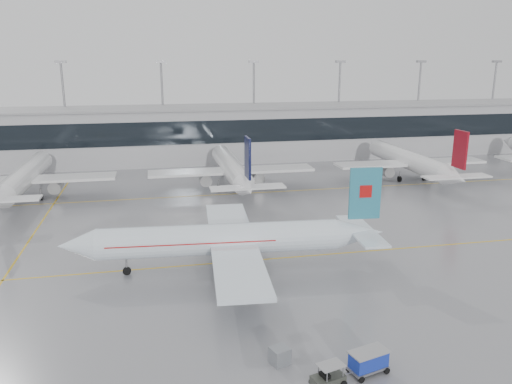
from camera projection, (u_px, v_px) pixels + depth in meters
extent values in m
plane|color=gray|center=(276.00, 258.00, 58.81)|extent=(320.00, 320.00, 0.00)
cube|color=gold|center=(276.00, 258.00, 58.81)|extent=(120.00, 0.25, 0.01)
cube|color=gold|center=(235.00, 194.00, 87.21)|extent=(120.00, 0.25, 0.01)
cube|color=gold|center=(34.00, 234.00, 67.16)|extent=(0.25, 60.00, 0.01)
cube|color=#A5A5A9|center=(213.00, 134.00, 115.97)|extent=(180.00, 15.00, 12.00)
cube|color=black|center=(217.00, 132.00, 108.44)|extent=(180.00, 0.20, 5.00)
cube|color=gray|center=(212.00, 107.00, 114.39)|extent=(182.00, 16.00, 0.40)
cylinder|color=gray|center=(65.00, 113.00, 113.94)|extent=(0.50, 0.50, 22.00)
cube|color=gray|center=(60.00, 62.00, 111.04)|extent=(2.40, 1.00, 0.60)
cylinder|color=gray|center=(163.00, 111.00, 118.23)|extent=(0.50, 0.50, 22.00)
cube|color=gray|center=(161.00, 62.00, 115.33)|extent=(2.40, 1.00, 0.60)
cylinder|color=gray|center=(254.00, 109.00, 122.52)|extent=(0.50, 0.50, 22.00)
cube|color=gray|center=(254.00, 62.00, 119.63)|extent=(2.40, 1.00, 0.60)
cylinder|color=gray|center=(339.00, 107.00, 126.81)|extent=(0.50, 0.50, 22.00)
cube|color=gray|center=(340.00, 62.00, 123.92)|extent=(2.40, 1.00, 0.60)
cylinder|color=gray|center=(418.00, 106.00, 131.10)|extent=(0.50, 0.50, 22.00)
cube|color=gray|center=(421.00, 62.00, 128.21)|extent=(2.40, 1.00, 0.60)
cylinder|color=gray|center=(492.00, 104.00, 135.39)|extent=(0.50, 0.50, 22.00)
cube|color=gray|center=(497.00, 61.00, 132.50)|extent=(2.40, 1.00, 0.60)
cylinder|color=white|center=(219.00, 239.00, 54.63)|extent=(26.40, 5.40, 3.44)
cone|color=white|center=(77.00, 246.00, 52.77)|extent=(4.25, 3.73, 3.44)
cone|color=white|center=(359.00, 233.00, 56.60)|extent=(5.84, 3.85, 3.44)
cube|color=white|center=(233.00, 242.00, 54.92)|extent=(7.12, 28.70, 0.45)
cube|color=white|center=(361.00, 230.00, 56.54)|extent=(3.61, 11.10, 0.25)
cube|color=teal|center=(365.00, 193.00, 55.45)|extent=(3.62, 0.62, 5.87)
cylinder|color=#949495|center=(232.00, 273.00, 50.64)|extent=(3.75, 2.36, 2.10)
cylinder|color=#949495|center=(226.00, 240.00, 59.84)|extent=(3.75, 2.36, 2.10)
cylinder|color=gray|center=(126.00, 265.00, 54.01)|extent=(0.20, 0.20, 1.47)
cylinder|color=black|center=(127.00, 271.00, 54.20)|extent=(0.92, 0.37, 0.90)
cylinder|color=gray|center=(245.00, 267.00, 53.05)|extent=(0.24, 0.24, 1.47)
cylinder|color=black|center=(245.00, 274.00, 53.24)|extent=(1.13, 0.53, 1.10)
cylinder|color=gray|center=(240.00, 250.00, 58.04)|extent=(0.24, 0.24, 1.47)
cylinder|color=black|center=(240.00, 256.00, 58.23)|extent=(1.13, 0.53, 1.10)
cube|color=#B70F0F|center=(365.00, 191.00, 55.39)|extent=(1.43, 0.55, 1.40)
cube|color=#B70F0F|center=(192.00, 239.00, 54.21)|extent=(18.21, 4.81, 0.12)
cylinder|color=white|center=(26.00, 175.00, 84.15)|extent=(3.59, 27.36, 3.59)
cone|color=white|center=(44.00, 158.00, 98.99)|extent=(3.59, 4.00, 3.59)
cube|color=white|center=(24.00, 180.00, 82.83)|extent=(29.64, 5.00, 0.45)
cylinder|color=#949495|center=(56.00, 186.00, 84.62)|extent=(2.10, 3.60, 2.10)
cylinder|color=gray|center=(41.00, 176.00, 94.92)|extent=(0.20, 0.20, 1.56)
cylinder|color=black|center=(41.00, 180.00, 95.12)|extent=(0.30, 0.90, 0.90)
cylinder|color=gray|center=(7.00, 194.00, 81.91)|extent=(0.24, 0.24, 1.56)
cylinder|color=black|center=(8.00, 199.00, 82.11)|extent=(0.45, 1.10, 1.10)
cylinder|color=gray|center=(41.00, 192.00, 82.92)|extent=(0.24, 0.24, 1.56)
cylinder|color=black|center=(41.00, 197.00, 83.12)|extent=(0.45, 1.10, 1.10)
cylinder|color=white|center=(231.00, 167.00, 90.97)|extent=(3.59, 27.36, 3.59)
cone|color=white|center=(219.00, 152.00, 105.82)|extent=(3.59, 4.00, 3.59)
cone|color=white|center=(247.00, 189.00, 75.37)|extent=(3.59, 5.60, 3.59)
cube|color=white|center=(232.00, 171.00, 89.66)|extent=(29.64, 5.00, 0.45)
cube|color=white|center=(248.00, 187.00, 75.11)|extent=(11.40, 2.80, 0.25)
cube|color=#0C1035|center=(248.00, 158.00, 73.75)|extent=(0.35, 3.60, 6.12)
cylinder|color=#949495|center=(205.00, 179.00, 89.58)|extent=(2.10, 3.60, 2.10)
cylinder|color=#949495|center=(257.00, 177.00, 91.45)|extent=(2.10, 3.60, 2.10)
cylinder|color=gray|center=(223.00, 169.00, 101.74)|extent=(0.20, 0.20, 1.56)
cylinder|color=black|center=(223.00, 172.00, 101.94)|extent=(0.30, 0.90, 0.90)
cylinder|color=gray|center=(219.00, 184.00, 88.73)|extent=(0.24, 0.24, 1.56)
cylinder|color=black|center=(219.00, 188.00, 88.93)|extent=(0.45, 1.10, 1.10)
cylinder|color=gray|center=(247.00, 182.00, 89.75)|extent=(0.24, 0.24, 1.56)
cylinder|color=black|center=(247.00, 187.00, 89.95)|extent=(0.45, 1.10, 1.10)
cylinder|color=white|center=(407.00, 159.00, 97.80)|extent=(3.59, 27.36, 3.59)
cone|color=white|center=(373.00, 146.00, 112.65)|extent=(3.59, 4.00, 3.59)
cone|color=white|center=(456.00, 178.00, 82.20)|extent=(3.59, 5.60, 3.59)
cube|color=white|center=(410.00, 163.00, 96.48)|extent=(29.64, 5.00, 0.45)
cube|color=white|center=(457.00, 177.00, 81.93)|extent=(11.40, 2.80, 0.25)
cube|color=maroon|center=(460.00, 150.00, 80.58)|extent=(0.35, 3.60, 6.12)
cylinder|color=#949495|center=(386.00, 171.00, 96.41)|extent=(2.10, 3.60, 2.10)
cylinder|color=#949495|center=(431.00, 169.00, 98.28)|extent=(2.10, 3.60, 2.10)
cylinder|color=gray|center=(382.00, 162.00, 108.57)|extent=(0.20, 0.20, 1.56)
cylinder|color=black|center=(382.00, 165.00, 108.77)|extent=(0.30, 0.90, 0.90)
cylinder|color=gray|center=(400.00, 175.00, 95.56)|extent=(0.24, 0.24, 1.56)
cylinder|color=black|center=(399.00, 179.00, 95.76)|extent=(0.45, 1.10, 1.10)
cylinder|color=gray|center=(424.00, 174.00, 96.58)|extent=(0.24, 0.24, 1.56)
cylinder|color=black|center=(424.00, 178.00, 96.77)|extent=(0.45, 1.10, 1.10)
cone|color=white|center=(509.00, 141.00, 119.47)|extent=(3.59, 4.00, 3.59)
cube|color=#32352F|center=(328.00, 380.00, 35.59)|extent=(2.61, 1.85, 0.69)
cube|color=gray|center=(331.00, 365.00, 35.39)|extent=(2.13, 1.72, 0.06)
cube|color=black|center=(325.00, 376.00, 35.35)|extent=(0.68, 0.89, 0.39)
cylinder|color=gray|center=(348.00, 374.00, 36.38)|extent=(1.16, 0.38, 0.08)
cylinder|color=gray|center=(327.00, 378.00, 34.74)|extent=(0.08, 0.08, 0.88)
cylinder|color=gray|center=(318.00, 369.00, 35.67)|extent=(0.08, 0.08, 0.88)
cylinder|color=gray|center=(343.00, 372.00, 35.34)|extent=(0.08, 0.08, 0.88)
cylinder|color=gray|center=(334.00, 364.00, 36.27)|extent=(0.08, 0.08, 0.88)
cylinder|color=black|center=(313.00, 381.00, 35.82)|extent=(0.62, 0.34, 0.59)
cylinder|color=black|center=(343.00, 384.00, 35.49)|extent=(0.62, 0.34, 0.59)
cylinder|color=black|center=(333.00, 375.00, 36.59)|extent=(0.62, 0.34, 0.59)
cube|color=gray|center=(368.00, 368.00, 37.19)|extent=(3.24, 2.20, 0.18)
cube|color=#172FA9|center=(369.00, 359.00, 37.01)|extent=(3.02, 2.05, 1.18)
cube|color=gray|center=(369.00, 352.00, 36.85)|extent=(3.26, 2.29, 0.10)
cylinder|color=black|center=(361.00, 380.00, 36.09)|extent=(0.52, 0.30, 0.49)
cylinder|color=black|center=(349.00, 369.00, 37.36)|extent=(0.52, 0.30, 0.49)
cylinder|color=black|center=(387.00, 371.00, 37.12)|extent=(0.52, 0.30, 0.49)
cylinder|color=black|center=(374.00, 361.00, 38.39)|extent=(0.52, 0.30, 0.49)
cube|color=slate|center=(280.00, 356.00, 38.28)|extent=(1.70, 1.64, 1.35)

